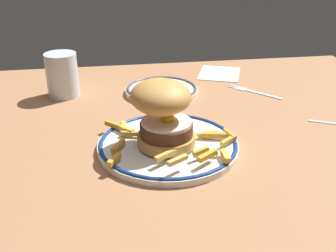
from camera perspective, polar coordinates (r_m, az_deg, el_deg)
ground_plane at (r=79.86cm, az=3.11°, el=-2.59°), size 111.36×95.11×4.00cm
dinner_plate at (r=73.64cm, az=0.00°, el=-2.64°), size 25.36×25.36×1.60cm
burger at (r=70.28cm, az=-0.70°, el=2.00°), size 13.46×13.69×11.73cm
fries_pile at (r=72.12cm, az=0.29°, el=-2.04°), size 23.51×21.07×2.25cm
water_glass at (r=99.72cm, az=-14.51°, el=6.50°), size 7.43×7.43×10.28cm
side_plate at (r=99.11cm, az=-0.89°, el=5.04°), size 17.52×17.52×1.60cm
fork at (r=102.28cm, az=11.82°, el=4.76°), size 10.63×11.65×0.36cm
napkin at (r=114.17cm, az=7.19°, el=7.33°), size 14.50×15.66×0.40cm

